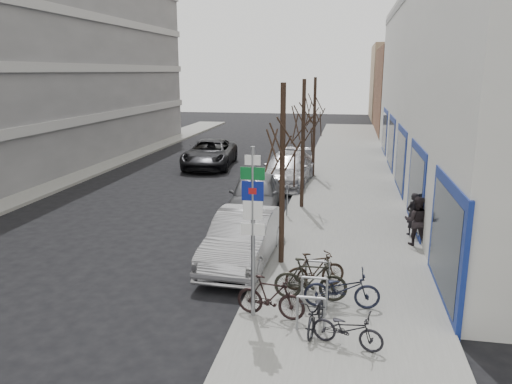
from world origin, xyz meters
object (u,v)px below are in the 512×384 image
at_px(highway_sign_pole, 253,222).
at_px(tree_far, 315,104).
at_px(bike_rack, 314,289).
at_px(bike_mid_curb, 342,286).
at_px(meter_back, 301,171).
at_px(bike_near_left, 317,311).
at_px(bike_far_curb, 348,326).
at_px(tree_mid, 304,114).
at_px(parked_car_back, 287,169).
at_px(tree_near, 283,132).
at_px(parked_car_front, 243,238).
at_px(parked_car_mid, 255,194).
at_px(meter_front, 264,242).
at_px(bike_near_right, 270,297).
at_px(meter_mid, 287,197).
at_px(bike_far_inner, 315,270).
at_px(pedestrian_near, 413,214).
at_px(pedestrian_far, 417,221).
at_px(bike_mid_inner, 311,279).
at_px(lane_car, 210,153).

height_order(highway_sign_pole, tree_far, tree_far).
bearing_deg(bike_rack, bike_mid_curb, 15.52).
height_order(meter_back, bike_mid_curb, meter_back).
height_order(bike_near_left, bike_far_curb, bike_far_curb).
bearing_deg(tree_mid, parked_car_back, 104.27).
bearing_deg(bike_near_left, bike_rack, 106.66).
bearing_deg(bike_mid_curb, tree_near, 29.94).
distance_m(tree_near, bike_mid_curb, 4.72).
bearing_deg(parked_car_front, bike_rack, -49.20).
height_order(bike_near_left, parked_car_mid, parked_car_mid).
bearing_deg(bike_mid_curb, highway_sign_pole, 106.66).
bearing_deg(parked_car_mid, meter_front, -82.46).
xyz_separation_m(bike_near_right, parked_car_back, (-1.42, 14.73, 0.16)).
bearing_deg(meter_mid, parked_car_front, -98.66).
xyz_separation_m(meter_mid, bike_far_curb, (2.46, -9.50, -0.30)).
bearing_deg(bike_near_left, bike_far_inner, 104.33).
height_order(meter_mid, meter_back, same).
bearing_deg(pedestrian_near, bike_far_curb, 35.36).
xyz_separation_m(tree_mid, pedestrian_far, (4.20, -4.14, -3.11)).
distance_m(bike_mid_inner, pedestrian_far, 5.74).
height_order(bike_near_left, bike_near_right, bike_near_right).
relative_size(meter_back, bike_near_left, 0.83).
height_order(meter_mid, bike_mid_inner, meter_mid).
bearing_deg(bike_mid_inner, meter_mid, 10.40).
height_order(highway_sign_pole, parked_car_back, highway_sign_pole).
bearing_deg(tree_far, pedestrian_near, -66.23).
bearing_deg(parked_car_back, meter_mid, -79.14).
xyz_separation_m(tree_mid, meter_back, (-0.45, 4.00, -3.19)).
bearing_deg(bike_far_curb, tree_far, 22.02).
height_order(bike_mid_curb, bike_far_curb, bike_mid_curb).
bearing_deg(bike_rack, parked_car_front, 128.88).
bearing_deg(pedestrian_near, meter_front, 1.16).
bearing_deg(tree_near, bike_far_curb, -65.92).
bearing_deg(meter_mid, parked_car_mid, 161.02).
bearing_deg(meter_front, parked_car_mid, 103.10).
relative_size(tree_near, bike_mid_inner, 2.94).
xyz_separation_m(bike_mid_curb, parked_car_back, (-3.06, 13.93, 0.11)).
height_order(meter_front, parked_car_mid, parked_car_mid).
xyz_separation_m(parked_car_front, lane_car, (-5.36, 15.32, 0.03)).
height_order(tree_near, bike_far_curb, tree_near).
height_order(tree_far, pedestrian_near, tree_far).
bearing_deg(meter_front, meter_back, 90.00).
bearing_deg(bike_near_right, meter_front, 22.09).
height_order(bike_far_curb, parked_car_back, parked_car_back).
distance_m(bike_near_left, bike_mid_inner, 1.50).
height_order(bike_mid_inner, pedestrian_near, pedestrian_near).
distance_m(meter_mid, bike_far_inner, 6.90).
distance_m(meter_front, bike_mid_inner, 2.48).
height_order(tree_far, parked_car_mid, tree_far).
distance_m(tree_far, meter_back, 4.08).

